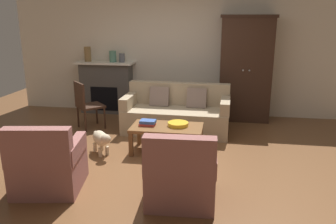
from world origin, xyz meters
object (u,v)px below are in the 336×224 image
Objects in this scene: side_chair_wooden at (86,102)px; mantel_vase_slate at (122,58)px; coffee_table at (167,130)px; fruit_bowl at (178,124)px; armchair_near_right at (181,176)px; fireplace at (107,87)px; armoire at (245,69)px; dog at (101,139)px; book_stack at (148,123)px; mantel_vase_bronze at (88,54)px; couch at (177,114)px; mantel_vase_jade at (113,56)px; armchair_near_left at (48,166)px.

mantel_vase_slate is at bearing 72.55° from side_chair_wooden.
fruit_bowl is (0.17, 0.04, 0.08)m from coffee_table.
fruit_bowl is at bearing 98.97° from armchair_near_right.
fruit_bowl is at bearing -53.76° from mantel_vase_slate.
armoire reaches higher than fireplace.
armoire is 4.40× the size of dog.
armoire is 3.64m from armchair_near_right.
fireplace is 0.60× the size of armoire.
book_stack is 1.34× the size of mantel_vase_slate.
mantel_vase_slate reaches higher than book_stack.
side_chair_wooden is (0.39, -1.18, -0.77)m from mantel_vase_bronze.
couch is 2.20× the size of armchair_near_right.
coffee_table is at bearing -0.21° from book_stack.
book_stack is at bearing -49.41° from mantel_vase_bronze.
fireplace is 5.31× the size of mantel_vase_jade.
side_chair_wooden is at bearing 147.34° from book_stack.
mantel_vase_bronze reaches higher than dog.
coffee_table is at bearing -90.49° from couch.
mantel_vase_jade is 0.20m from mantel_vase_slate.
coffee_table reaches higher than dog.
side_chair_wooden is at bearing -98.23° from mantel_vase_jade.
armoire is 8.83× the size of mantel_vase_jade.
fireplace is 2.69m from coffee_table.
coffee_table is at bearing -27.72° from side_chair_wooden.
mantel_vase_jade is at bearing 178.76° from armoire.
book_stack is at bearing -32.66° from side_chair_wooden.
mantel_vase_jade is (-1.68, 2.02, 0.79)m from fruit_bowl.
dog is at bearing -127.41° from couch.
mantel_vase_jade is at bearing 120.33° from book_stack.
fireplace is at bearing 174.31° from mantel_vase_jade.
mantel_vase_bronze is at bearing 115.13° from dog.
armoire reaches higher than dog.
coffee_table is 2.59m from mantel_vase_slate.
book_stack is 2.41m from mantel_vase_slate.
armoire is at bearing -1.51° from fireplace.
couch is at bearing 5.03° from side_chair_wooden.
mantel_vase_bronze is at bearing 137.97° from fruit_bowl.
side_chair_wooden reaches higher than fruit_bowl.
mantel_vase_bronze reaches higher than fruit_bowl.
fireplace is 0.65× the size of couch.
side_chair_wooden reaches higher than book_stack.
coffee_table is at bearing 105.56° from armchair_near_right.
armoire is 8.27× the size of book_stack.
fruit_bowl is 2.74m from mantel_vase_jade.
mantel_vase_jade is at bearing 102.85° from dog.
book_stack is at bearing -63.99° from mantel_vase_slate.
armchair_near_left is (0.47, -3.52, -0.25)m from fireplace.
fireplace is 3.56m from armchair_near_left.
fruit_bowl is (-1.09, -1.96, -0.60)m from armoire.
armoire reaches higher than fruit_bowl.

